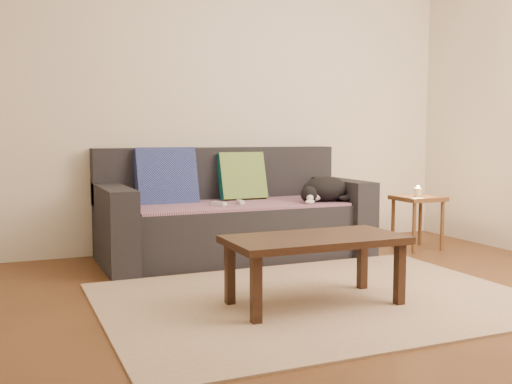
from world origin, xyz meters
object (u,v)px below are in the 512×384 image
Objects in this scene: sofa at (232,218)px; wii_remote_b at (240,202)px; side_table at (418,205)px; cat at (324,190)px; wii_remote_a at (219,204)px; coffee_table at (315,245)px.

sofa is 14.00× the size of wii_remote_b.
side_table is (1.57, -0.33, 0.07)m from sofa.
sofa is at bearing 168.09° from side_table.
cat is 0.89m from wii_remote_a.
cat is at bearing -86.97° from wii_remote_b.
side_table is 2.03m from coffee_table.
wii_remote_b is (0.00, -0.17, 0.15)m from sofa.
cat is 0.70m from wii_remote_b.
sofa is at bearing 87.31° from coffee_table.
coffee_table is (-0.07, -1.34, -0.10)m from wii_remote_b.
side_table is at bearing -85.38° from wii_remote_b.
coffee_table is at bearing 166.07° from wii_remote_a.
sofa reaches higher than wii_remote_b.
cat is 3.27× the size of wii_remote_a.
wii_remote_b is 0.33× the size of side_table.
cat is at bearing 175.50° from side_table.
cat reaches higher than wii_remote_a.
wii_remote_b reaches higher than side_table.
cat is 0.89m from side_table.
sofa is 4.28× the size of cat.
wii_remote_a is 1.32m from coffee_table.
sofa is 1.61m from side_table.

